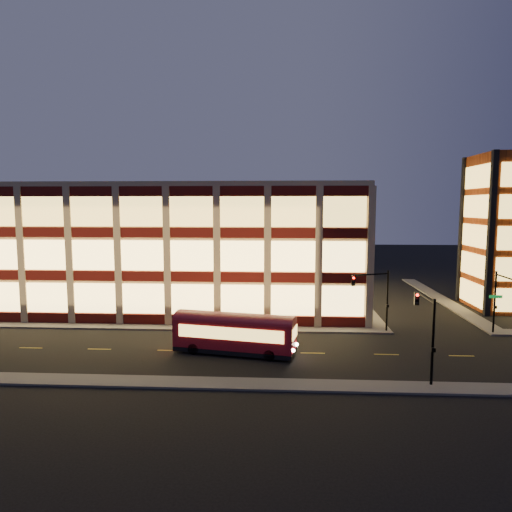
{
  "coord_description": "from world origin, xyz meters",
  "views": [
    {
      "loc": [
        13.42,
        -42.66,
        12.15
      ],
      "look_at": [
        10.51,
        8.0,
        6.48
      ],
      "focal_mm": 32.0,
      "sensor_mm": 36.0,
      "label": 1
    }
  ],
  "objects": [
    {
      "name": "sidewalk_near",
      "position": [
        0.0,
        -13.0,
        0.07
      ],
      "size": [
        100.0,
        2.0,
        0.15
      ],
      "primitive_type": "cube",
      "color": "#514F4C",
      "rests_on": "ground"
    },
    {
      "name": "sidewalk_office_south",
      "position": [
        -3.0,
        1.0,
        0.07
      ],
      "size": [
        54.0,
        2.0,
        0.15
      ],
      "primitive_type": "cube",
      "color": "#514F4C",
      "rests_on": "ground"
    },
    {
      "name": "traffic_signal_near",
      "position": [
        23.5,
        -11.03,
        4.13
      ],
      "size": [
        0.32,
        4.45,
        6.0
      ],
      "color": "black",
      "rests_on": "ground"
    },
    {
      "name": "office_building",
      "position": [
        -2.91,
        16.91,
        7.25
      ],
      "size": [
        50.45,
        30.45,
        14.5
      ],
      "color": "tan",
      "rests_on": "ground"
    },
    {
      "name": "stair_tower",
      "position": [
        39.95,
        11.95,
        8.99
      ],
      "size": [
        8.6,
        8.6,
        18.0
      ],
      "color": "#8C3814",
      "rests_on": "ground"
    },
    {
      "name": "sidewalk_tower_west",
      "position": [
        34.0,
        17.0,
        0.07
      ],
      "size": [
        2.0,
        30.0,
        0.15
      ],
      "primitive_type": "cube",
      "color": "#514F4C",
      "rests_on": "ground"
    },
    {
      "name": "trolley_bus",
      "position": [
        9.57,
        -6.35,
        1.87
      ],
      "size": [
        10.25,
        4.39,
        3.37
      ],
      "rotation": [
        0.0,
        0.0,
        -0.2
      ],
      "color": "maroon",
      "rests_on": "ground"
    },
    {
      "name": "ground",
      "position": [
        0.0,
        0.0,
        0.0
      ],
      "size": [
        200.0,
        200.0,
        0.0
      ],
      "primitive_type": "plane",
      "color": "black",
      "rests_on": "ground"
    },
    {
      "name": "traffic_signal_far",
      "position": [
        22.21,
        0.24,
        4.11
      ],
      "size": [
        3.79,
        1.87,
        6.0
      ],
      "color": "black",
      "rests_on": "ground"
    },
    {
      "name": "traffic_signal_right",
      "position": [
        33.5,
        -0.62,
        4.1
      ],
      "size": [
        1.2,
        4.37,
        6.0
      ],
      "color": "black",
      "rests_on": "ground"
    },
    {
      "name": "sidewalk_office_east",
      "position": [
        23.0,
        17.0,
        0.07
      ],
      "size": [
        2.0,
        30.0,
        0.15
      ],
      "primitive_type": "cube",
      "color": "#514F4C",
      "rests_on": "ground"
    }
  ]
}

